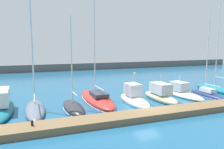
{
  "coord_description": "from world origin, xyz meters",
  "views": [
    {
      "loc": [
        -11.12,
        -19.06,
        6.89
      ],
      "look_at": [
        -1.6,
        6.31,
        3.2
      ],
      "focal_mm": 34.35,
      "sensor_mm": 36.0,
      "label": 1
    }
  ],
  "objects_px": {
    "mooring_buoy_yellow": "(135,74)",
    "sailboat_slate_second": "(35,109)",
    "sailboat_red_fourth": "(97,98)",
    "dock_bollard": "(32,123)",
    "motorboat_ivory_seventh": "(182,92)",
    "sailboat_charcoal_third": "(73,107)",
    "sailboat_navy_eighth": "(207,94)",
    "sailboat_teal_ninth": "(218,89)",
    "motorboat_sand_sixth": "(160,94)",
    "motorboat_white_fifth": "(134,98)"
  },
  "relations": [
    {
      "from": "sailboat_slate_second",
      "to": "motorboat_sand_sixth",
      "type": "relative_size",
      "value": 2.03
    },
    {
      "from": "mooring_buoy_yellow",
      "to": "motorboat_white_fifth",
      "type": "bearing_deg",
      "value": -116.84
    },
    {
      "from": "sailboat_red_fourth",
      "to": "dock_bollard",
      "type": "relative_size",
      "value": 50.99
    },
    {
      "from": "sailboat_slate_second",
      "to": "mooring_buoy_yellow",
      "type": "distance_m",
      "value": 33.62
    },
    {
      "from": "sailboat_red_fourth",
      "to": "mooring_buoy_yellow",
      "type": "height_order",
      "value": "sailboat_red_fourth"
    },
    {
      "from": "motorboat_sand_sixth",
      "to": "motorboat_ivory_seventh",
      "type": "relative_size",
      "value": 0.9
    },
    {
      "from": "sailboat_charcoal_third",
      "to": "sailboat_teal_ninth",
      "type": "bearing_deg",
      "value": -89.25
    },
    {
      "from": "dock_bollard",
      "to": "sailboat_red_fourth",
      "type": "bearing_deg",
      "value": 45.3
    },
    {
      "from": "sailboat_navy_eighth",
      "to": "motorboat_ivory_seventh",
      "type": "bearing_deg",
      "value": 69.65
    },
    {
      "from": "motorboat_ivory_seventh",
      "to": "dock_bollard",
      "type": "relative_size",
      "value": 16.61
    },
    {
      "from": "sailboat_slate_second",
      "to": "mooring_buoy_yellow",
      "type": "height_order",
      "value": "sailboat_slate_second"
    },
    {
      "from": "sailboat_slate_second",
      "to": "sailboat_navy_eighth",
      "type": "relative_size",
      "value": 1.16
    },
    {
      "from": "sailboat_charcoal_third",
      "to": "motorboat_white_fifth",
      "type": "relative_size",
      "value": 1.53
    },
    {
      "from": "motorboat_sand_sixth",
      "to": "mooring_buoy_yellow",
      "type": "bearing_deg",
      "value": -21.17
    },
    {
      "from": "sailboat_red_fourth",
      "to": "dock_bollard",
      "type": "bearing_deg",
      "value": 134.99
    },
    {
      "from": "sailboat_navy_eighth",
      "to": "sailboat_teal_ninth",
      "type": "xyz_separation_m",
      "value": [
        3.71,
        1.56,
        0.05
      ]
    },
    {
      "from": "sailboat_teal_ninth",
      "to": "dock_bollard",
      "type": "distance_m",
      "value": 27.07
    },
    {
      "from": "mooring_buoy_yellow",
      "to": "dock_bollard",
      "type": "xyz_separation_m",
      "value": [
        -23.88,
        -29.68,
        0.81
      ]
    },
    {
      "from": "sailboat_red_fourth",
      "to": "sailboat_teal_ninth",
      "type": "distance_m",
      "value": 18.69
    },
    {
      "from": "motorboat_white_fifth",
      "to": "motorboat_sand_sixth",
      "type": "height_order",
      "value": "motorboat_sand_sixth"
    },
    {
      "from": "sailboat_teal_ninth",
      "to": "mooring_buoy_yellow",
      "type": "bearing_deg",
      "value": 6.58
    },
    {
      "from": "sailboat_navy_eighth",
      "to": "dock_bollard",
      "type": "height_order",
      "value": "sailboat_navy_eighth"
    },
    {
      "from": "sailboat_red_fourth",
      "to": "dock_bollard",
      "type": "height_order",
      "value": "sailboat_red_fourth"
    },
    {
      "from": "mooring_buoy_yellow",
      "to": "sailboat_red_fourth",
      "type": "bearing_deg",
      "value": -126.49
    },
    {
      "from": "motorboat_white_fifth",
      "to": "dock_bollard",
      "type": "xyz_separation_m",
      "value": [
        -11.52,
        -5.26,
        0.25
      ]
    },
    {
      "from": "sailboat_slate_second",
      "to": "motorboat_ivory_seventh",
      "type": "distance_m",
      "value": 18.99
    },
    {
      "from": "sailboat_slate_second",
      "to": "mooring_buoy_yellow",
      "type": "xyz_separation_m",
      "value": [
        23.58,
        23.96,
        -0.36
      ]
    },
    {
      "from": "sailboat_navy_eighth",
      "to": "sailboat_charcoal_third",
      "type": "bearing_deg",
      "value": 89.66
    },
    {
      "from": "motorboat_white_fifth",
      "to": "motorboat_sand_sixth",
      "type": "distance_m",
      "value": 3.67
    },
    {
      "from": "motorboat_sand_sixth",
      "to": "sailboat_teal_ninth",
      "type": "bearing_deg",
      "value": -84.84
    },
    {
      "from": "sailboat_charcoal_third",
      "to": "sailboat_red_fourth",
      "type": "xyz_separation_m",
      "value": [
        3.45,
        2.65,
        0.13
      ]
    },
    {
      "from": "motorboat_sand_sixth",
      "to": "sailboat_navy_eighth",
      "type": "height_order",
      "value": "sailboat_navy_eighth"
    },
    {
      "from": "sailboat_navy_eighth",
      "to": "sailboat_red_fourth",
      "type": "bearing_deg",
      "value": 79.56
    },
    {
      "from": "sailboat_charcoal_third",
      "to": "sailboat_slate_second",
      "type": "bearing_deg",
      "value": 76.98
    },
    {
      "from": "sailboat_red_fourth",
      "to": "motorboat_sand_sixth",
      "type": "height_order",
      "value": "sailboat_red_fourth"
    },
    {
      "from": "sailboat_teal_ninth",
      "to": "dock_bollard",
      "type": "relative_size",
      "value": 40.43
    },
    {
      "from": "sailboat_red_fourth",
      "to": "motorboat_sand_sixth",
      "type": "distance_m",
      "value": 7.97
    },
    {
      "from": "motorboat_sand_sixth",
      "to": "motorboat_ivory_seventh",
      "type": "distance_m",
      "value": 4.21
    },
    {
      "from": "sailboat_charcoal_third",
      "to": "mooring_buoy_yellow",
      "type": "xyz_separation_m",
      "value": [
        19.71,
        24.64,
        -0.26
      ]
    },
    {
      "from": "sailboat_charcoal_third",
      "to": "motorboat_ivory_seventh",
      "type": "distance_m",
      "value": 15.16
    },
    {
      "from": "sailboat_charcoal_third",
      "to": "sailboat_navy_eighth",
      "type": "relative_size",
      "value": 0.89
    },
    {
      "from": "mooring_buoy_yellow",
      "to": "sailboat_slate_second",
      "type": "bearing_deg",
      "value": -134.54
    },
    {
      "from": "sailboat_red_fourth",
      "to": "motorboat_white_fifth",
      "type": "relative_size",
      "value": 3.32
    },
    {
      "from": "motorboat_sand_sixth",
      "to": "sailboat_slate_second",
      "type": "bearing_deg",
      "value": 86.51
    },
    {
      "from": "sailboat_slate_second",
      "to": "sailboat_navy_eighth",
      "type": "xyz_separation_m",
      "value": [
        22.26,
        -0.74,
        -0.06
      ]
    },
    {
      "from": "sailboat_red_fourth",
      "to": "sailboat_navy_eighth",
      "type": "bearing_deg",
      "value": -100.6
    },
    {
      "from": "dock_bollard",
      "to": "sailboat_teal_ninth",
      "type": "bearing_deg",
      "value": 13.99
    },
    {
      "from": "sailboat_navy_eighth",
      "to": "dock_bollard",
      "type": "bearing_deg",
      "value": 102.3
    },
    {
      "from": "motorboat_white_fifth",
      "to": "sailboat_teal_ninth",
      "type": "distance_m",
      "value": 14.8
    },
    {
      "from": "motorboat_ivory_seventh",
      "to": "sailboat_navy_eighth",
      "type": "xyz_separation_m",
      "value": [
        3.28,
        -1.2,
        -0.21
      ]
    }
  ]
}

